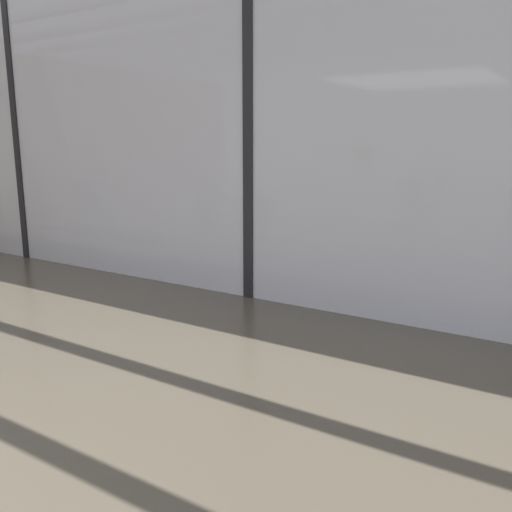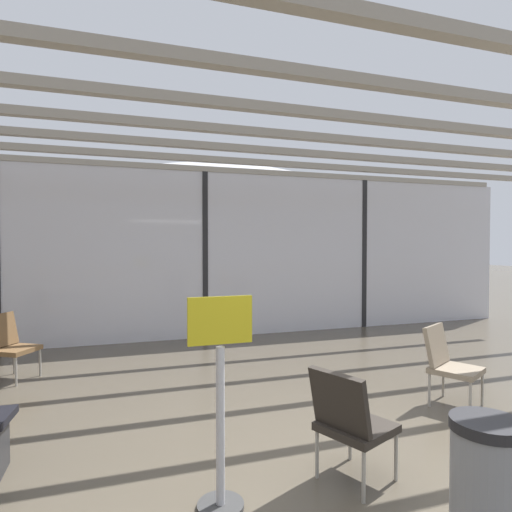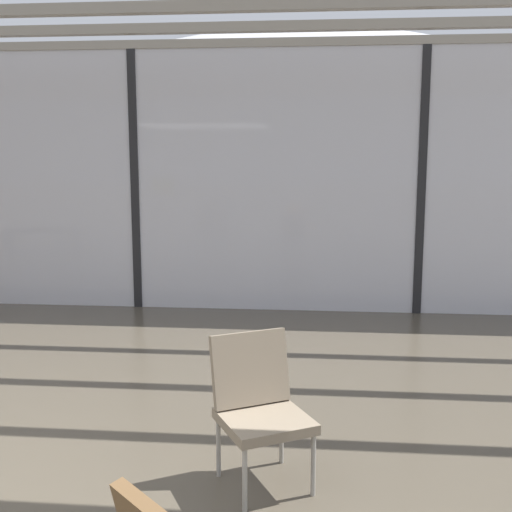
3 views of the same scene
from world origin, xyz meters
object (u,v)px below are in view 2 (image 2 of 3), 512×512
(parked_airplane, at_px, (217,230))
(lounge_chair_1, at_px, (9,342))
(lounge_chair_4, at_px, (448,360))
(trash_bin, at_px, (486,499))
(info_sign, at_px, (220,409))
(lounge_chair_0, at_px, (349,418))

(parked_airplane, relative_size, lounge_chair_1, 14.38)
(parked_airplane, relative_size, lounge_chair_4, 14.38)
(lounge_chair_4, distance_m, trash_bin, 2.64)
(trash_bin, relative_size, info_sign, 0.60)
(parked_airplane, distance_m, lounge_chair_0, 11.41)
(lounge_chair_1, height_order, lounge_chair_4, same)
(lounge_chair_1, relative_size, info_sign, 0.60)
(lounge_chair_4, bearing_deg, info_sign, 171.42)
(parked_airplane, distance_m, lounge_chair_1, 9.05)
(lounge_chair_4, relative_size, info_sign, 0.60)
(lounge_chair_0, distance_m, trash_bin, 1.04)
(parked_airplane, relative_size, trash_bin, 14.55)
(lounge_chair_0, relative_size, lounge_chair_4, 1.00)
(parked_airplane, bearing_deg, lounge_chair_0, -97.76)
(lounge_chair_0, bearing_deg, info_sign, 66.12)
(lounge_chair_4, xyz_separation_m, trash_bin, (-1.64, -2.06, -0.06))
(parked_airplane, height_order, info_sign, parked_airplane)
(lounge_chair_4, distance_m, info_sign, 3.03)
(lounge_chair_1, bearing_deg, lounge_chair_4, -86.15)
(lounge_chair_4, bearing_deg, lounge_chair_0, -179.27)
(lounge_chair_1, bearing_deg, trash_bin, -113.59)
(parked_airplane, relative_size, lounge_chair_0, 14.38)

